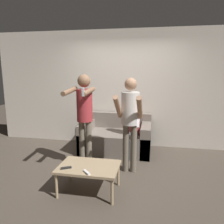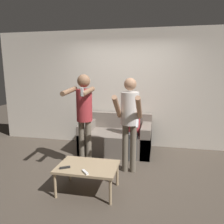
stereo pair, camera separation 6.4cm
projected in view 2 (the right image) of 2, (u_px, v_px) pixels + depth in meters
ground_plane at (112, 173)px, 3.87m from camera, size 14.00×14.00×0.00m
wall_back at (126, 89)px, 5.13m from camera, size 6.40×0.06×2.70m
couch at (117, 138)px, 4.88m from camera, size 1.52×0.92×0.80m
person_standing_left at (84, 111)px, 3.87m from camera, size 0.40×0.70×1.72m
person_standing_right at (130, 115)px, 3.71m from camera, size 0.43×0.70×1.66m
person_seated at (133, 125)px, 4.51m from camera, size 0.27×0.51×1.20m
coffee_table at (88, 168)px, 3.22m from camera, size 0.88×0.60×0.41m
remote_near at (85, 172)px, 2.98m from camera, size 0.13×0.13×0.02m
remote_far at (65, 167)px, 3.12m from camera, size 0.15×0.11×0.02m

